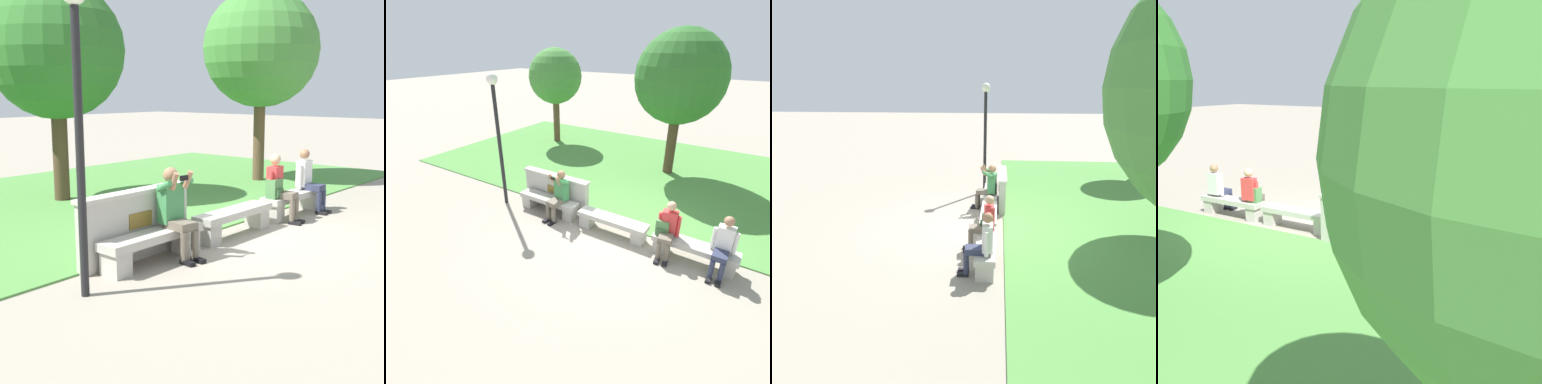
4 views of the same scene
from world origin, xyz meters
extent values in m
plane|color=gray|center=(0.00, 0.00, 0.00)|extent=(80.00, 80.00, 0.00)
cube|color=#B7B2A8|center=(-1.94, 0.00, 0.39)|extent=(1.76, 0.40, 0.12)
cube|color=#B7B2A8|center=(-2.64, 0.00, 0.17)|extent=(0.28, 0.34, 0.33)
cube|color=#B7B2A8|center=(-1.24, 0.00, 0.17)|extent=(0.28, 0.34, 0.33)
cube|color=#B7B2A8|center=(0.00, 0.00, 0.39)|extent=(1.76, 0.40, 0.12)
cube|color=#B7B2A8|center=(-0.70, 0.00, 0.17)|extent=(0.28, 0.34, 0.33)
cube|color=#B7B2A8|center=(0.70, 0.00, 0.17)|extent=(0.28, 0.34, 0.33)
cube|color=#B7B2A8|center=(1.94, 0.00, 0.39)|extent=(1.76, 0.40, 0.12)
cube|color=#B7B2A8|center=(1.24, 0.00, 0.17)|extent=(0.28, 0.34, 0.33)
cube|color=#B7B2A8|center=(2.64, 0.00, 0.17)|extent=(0.28, 0.34, 0.33)
cube|color=#B7B2A8|center=(-1.94, 0.34, 0.47)|extent=(2.02, 0.18, 0.95)
cube|color=beige|center=(-1.94, 0.34, 0.98)|extent=(2.08, 0.24, 0.06)
cube|color=brown|center=(-1.94, 0.24, 0.59)|extent=(0.44, 0.02, 0.22)
cube|color=black|center=(-1.70, -0.43, 0.03)|extent=(0.13, 0.25, 0.06)
cylinder|color=#6B6051|center=(-1.69, -0.36, 0.24)|extent=(0.11, 0.11, 0.42)
cube|color=black|center=(-1.50, -0.46, 0.03)|extent=(0.13, 0.25, 0.06)
cylinder|color=#6B6051|center=(-1.49, -0.39, 0.24)|extent=(0.11, 0.11, 0.42)
cube|color=#6B6051|center=(-1.56, -0.19, 0.51)|extent=(0.36, 0.46, 0.12)
cube|color=#3D894C|center=(-1.52, 0.04, 0.79)|extent=(0.37, 0.27, 0.56)
sphere|color=#9E7051|center=(-1.52, 0.04, 1.21)|extent=(0.22, 0.22, 0.22)
cylinder|color=#3D894C|center=(-1.73, -0.03, 1.08)|extent=(0.14, 0.32, 0.21)
cylinder|color=#9E7051|center=(-1.68, -0.18, 1.16)|extent=(0.13, 0.20, 0.27)
cylinder|color=#3D894C|center=(-1.35, -0.09, 1.08)|extent=(0.14, 0.32, 0.21)
cylinder|color=#9E7051|center=(-1.44, -0.22, 1.16)|extent=(0.09, 0.18, 0.27)
cube|color=black|center=(-1.57, -0.26, 1.20)|extent=(0.15, 0.03, 0.08)
cube|color=black|center=(1.30, -0.43, 0.03)|extent=(0.13, 0.23, 0.06)
cylinder|color=#6B6051|center=(1.30, -0.37, 0.24)|extent=(0.10, 0.10, 0.42)
cube|color=black|center=(1.48, -0.41, 0.03)|extent=(0.13, 0.23, 0.06)
cylinder|color=#6B6051|center=(1.47, -0.35, 0.24)|extent=(0.10, 0.10, 0.42)
cube|color=#6B6051|center=(1.36, -0.18, 0.51)|extent=(0.33, 0.43, 0.12)
cube|color=#D83838|center=(1.34, 0.04, 0.77)|extent=(0.34, 0.24, 0.52)
sphere|color=tan|center=(1.34, 0.04, 1.16)|extent=(0.20, 0.20, 0.20)
cylinder|color=#D83838|center=(1.14, 0.00, 0.72)|extent=(0.08, 0.08, 0.48)
cylinder|color=#D83838|center=(1.54, 0.04, 0.72)|extent=(0.08, 0.08, 0.48)
cube|color=black|center=(2.37, -0.42, 0.03)|extent=(0.10, 0.22, 0.06)
cylinder|color=#2D334C|center=(2.36, -0.36, 0.24)|extent=(0.10, 0.10, 0.42)
cube|color=black|center=(2.55, -0.42, 0.03)|extent=(0.10, 0.22, 0.06)
cylinder|color=#2D334C|center=(2.54, -0.36, 0.24)|extent=(0.10, 0.10, 0.42)
cube|color=#2D334C|center=(2.45, -0.18, 0.51)|extent=(0.28, 0.40, 0.12)
cube|color=silver|center=(2.45, 0.04, 0.77)|extent=(0.32, 0.20, 0.52)
sphere|color=#9E7051|center=(2.45, 0.04, 1.16)|extent=(0.20, 0.20, 0.20)
cylinder|color=silver|center=(2.25, 0.02, 0.72)|extent=(0.08, 0.08, 0.48)
cylinder|color=silver|center=(2.65, 0.02, 0.72)|extent=(0.08, 0.08, 0.48)
cube|color=#4C7F47|center=(1.23, -0.02, 0.63)|extent=(0.28, 0.20, 0.36)
cube|color=#395F35|center=(1.23, -0.13, 0.56)|extent=(0.20, 0.06, 0.16)
torus|color=black|center=(1.23, -0.02, 0.83)|extent=(0.10, 0.02, 0.10)
cylinder|color=black|center=(-3.34, -0.24, 1.65)|extent=(0.10, 0.10, 3.30)
sphere|color=white|center=(-3.34, -0.24, 3.44)|extent=(0.28, 0.28, 0.28)
camera|label=1|loc=(-7.12, -5.09, 2.39)|focal=50.00mm
camera|label=2|loc=(2.66, -5.63, 4.21)|focal=28.00mm
camera|label=3|loc=(8.94, 0.20, 3.52)|focal=35.00mm
camera|label=4|loc=(-5.83, 7.68, 3.24)|focal=42.00mm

